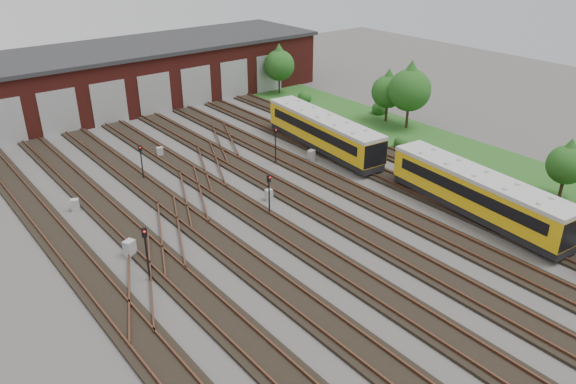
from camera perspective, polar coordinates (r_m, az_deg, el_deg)
ground at (r=34.98m, az=7.82°, el=-6.74°), size 120.00×120.00×0.00m
track_network at (r=35.16m, az=6.95°, el=-6.29°), size 30.40×70.00×0.33m
maintenance_shed at (r=65.63m, az=-18.19°, el=10.88°), size 51.00×12.50×6.35m
grass_verge at (r=53.97m, az=14.43°, el=4.73°), size 8.00×55.00×0.05m
metro_train at (r=40.77m, az=18.73°, el=-0.08°), size 3.86×46.25×2.91m
signal_mast_0 at (r=32.52m, az=-14.22°, el=-5.47°), size 0.31×0.29×3.46m
signal_mast_1 at (r=38.64m, az=-1.94°, el=0.24°), size 0.29×0.27×3.13m
signal_mast_2 at (r=45.71m, az=-14.69°, el=3.37°), size 0.28×0.26×2.94m
signal_mast_3 at (r=47.29m, az=-1.28°, el=5.18°), size 0.24×0.23×3.19m
relay_cabinet_0 at (r=35.98m, az=-15.78°, el=-5.54°), size 0.82×0.76×1.09m
relay_cabinet_1 at (r=42.77m, az=-20.81°, el=-1.24°), size 0.68×0.63×0.90m
relay_cabinet_2 at (r=41.53m, az=-1.96°, el=-0.28°), size 0.58×0.51×0.86m
relay_cabinet_3 at (r=50.55m, az=-12.87°, el=3.97°), size 0.64×0.59×0.89m
relay_cabinet_4 at (r=48.45m, az=2.37°, el=3.72°), size 0.69×0.62×0.98m
tree_0 at (r=67.64m, az=-0.90°, el=13.10°), size 3.60×3.60×5.96m
tree_1 at (r=58.43m, az=10.15°, el=10.39°), size 3.34×3.34×5.54m
tree_2 at (r=56.54m, az=12.31°, el=10.57°), size 4.13×4.13×6.84m
tree_3 at (r=45.46m, az=26.55°, el=2.89°), size 2.88×2.88×4.78m
bush_0 at (r=52.26m, az=11.38°, el=5.07°), size 1.27×1.27×1.27m
bush_1 at (r=64.93m, az=1.69°, el=9.78°), size 1.57×1.57×1.57m
bush_2 at (r=61.53m, az=9.28°, el=8.56°), size 1.61×1.61×1.61m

